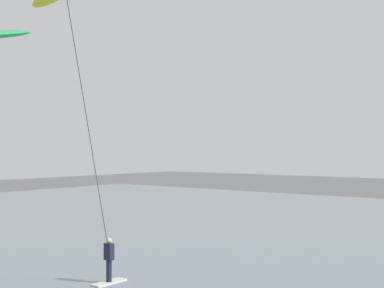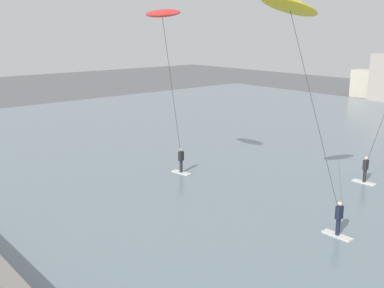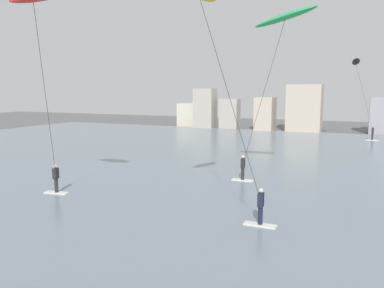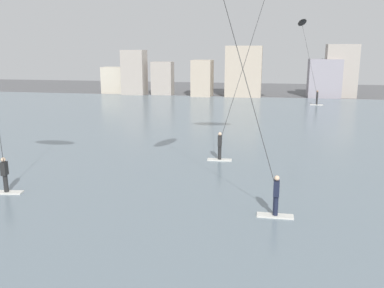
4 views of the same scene
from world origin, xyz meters
name	(u,v)px [view 2 (image 2 of 4)]	position (x,y,z in m)	size (l,w,h in m)	color
kitesurfer_yellow	(294,24)	(0.34, 16.81, 9.38)	(4.06, 3.56, 10.66)	silver
kitesurfer_red	(165,34)	(-7.58, 15.82, 8.90)	(3.78, 3.38, 10.19)	silver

